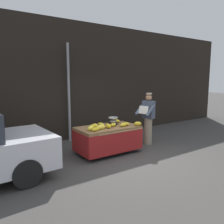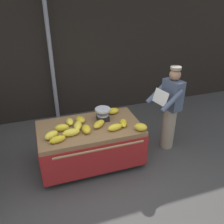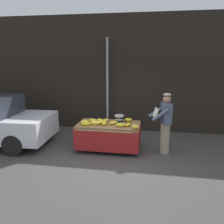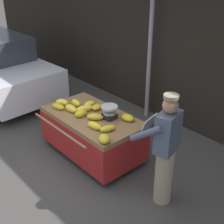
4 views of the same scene
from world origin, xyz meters
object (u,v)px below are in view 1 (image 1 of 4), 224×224
banana_bunch_9 (124,125)px  banana_bunch_8 (138,124)px  banana_bunch_5 (102,126)px  banana_cart (108,134)px  banana_bunch_3 (108,126)px  banana_bunch_7 (94,126)px  banana_bunch_12 (96,129)px  banana_bunch_0 (91,128)px  banana_bunch_10 (101,124)px  vendor_person (148,118)px  banana_bunch_2 (113,125)px  banana_bunch_1 (95,125)px  banana_bunch_6 (116,121)px  banana_bunch_11 (127,124)px  weighing_scale (113,121)px  street_pole (69,93)px  banana_bunch_4 (101,127)px

banana_bunch_9 → banana_bunch_8: bearing=-19.0°
banana_bunch_5 → banana_bunch_9: size_ratio=1.10×
banana_cart → banana_bunch_3: 0.34m
banana_bunch_7 → banana_bunch_12: bearing=-109.6°
banana_bunch_8 → banana_bunch_0: bearing=171.2°
banana_bunch_10 → vendor_person: 1.73m
banana_bunch_8 → banana_bunch_2: bearing=152.2°
banana_bunch_1 → banana_bunch_9: (0.70, -0.44, 0.01)m
banana_bunch_6 → banana_bunch_11: bearing=-85.3°
banana_bunch_3 → banana_bunch_11: bearing=1.9°
banana_bunch_6 → banana_bunch_12: banana_bunch_6 is taller
banana_bunch_0 → vendor_person: size_ratio=0.14×
banana_bunch_5 → banana_bunch_2: bearing=-8.2°
banana_bunch_1 → banana_bunch_12: bearing=-119.3°
banana_bunch_9 → banana_bunch_10: banana_bunch_9 is taller
banana_bunch_5 → banana_bunch_11: size_ratio=1.14×
banana_bunch_8 → banana_bunch_11: size_ratio=0.83×
banana_bunch_3 → banana_bunch_9: bearing=-10.0°
banana_bunch_1 → banana_bunch_0: bearing=-135.1°
banana_bunch_3 → banana_bunch_6: banana_bunch_3 is taller
banana_bunch_8 → banana_bunch_11: banana_bunch_8 is taller
weighing_scale → banana_bunch_0: (-0.96, -0.32, -0.05)m
weighing_scale → banana_bunch_1: size_ratio=1.29×
banana_bunch_9 → vendor_person: bearing=12.3°
banana_cart → banana_bunch_9: 0.54m
banana_bunch_3 → banana_bunch_9: 0.49m
banana_bunch_3 → street_pole: bearing=98.3°
vendor_person → banana_bunch_5: bearing=-179.5°
street_pole → banana_bunch_3: bearing=-81.7°
banana_bunch_9 → banana_bunch_11: bearing=28.9°
banana_bunch_7 → banana_bunch_9: 0.90m
street_pole → banana_bunch_3: street_pole is taller
banana_bunch_3 → vendor_person: vendor_person is taller
banana_bunch_7 → banana_bunch_8: 1.34m
banana_bunch_9 → banana_bunch_7: bearing=163.4°
banana_bunch_3 → banana_bunch_6: 0.81m
street_pole → banana_bunch_5: size_ratio=11.29×
weighing_scale → banana_bunch_2: (-0.13, -0.20, -0.07)m
banana_bunch_3 → banana_bunch_7: (-0.39, 0.17, 0.00)m
banana_bunch_0 → vendor_person: bearing=4.5°
banana_bunch_6 → banana_bunch_5: bearing=-155.7°
street_pole → banana_bunch_4: size_ratio=11.58×
banana_bunch_8 → banana_bunch_12: 1.40m
weighing_scale → banana_bunch_2: bearing=-123.0°
banana_bunch_0 → banana_bunch_10: banana_bunch_0 is taller
weighing_scale → banana_bunch_10: 0.41m
banana_bunch_1 → banana_bunch_5: 0.22m
banana_bunch_2 → vendor_person: size_ratio=0.16×
banana_bunch_7 → weighing_scale: bearing=10.5°
banana_bunch_9 → banana_cart: bearing=146.5°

